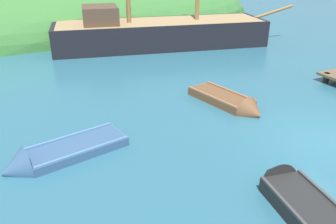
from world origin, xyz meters
The scene contains 5 objects.
ground_plane centered at (0.00, 0.00, 0.00)m, with size 120.00×120.00×0.00m, color #285B70.
sailing_ship centered at (0.53, 14.61, 0.63)m, with size 16.85×6.91×12.26m.
rowboat_outer_left centered at (-3.34, -1.87, 0.15)m, with size 1.69×3.13×1.14m.
rowboat_outer_right centered at (-8.48, 2.96, 0.08)m, with size 4.04×1.95×1.23m.
rowboat_center centered at (-1.09, 3.90, 0.11)m, with size 1.83×3.81×1.15m.
Camera 1 is at (-9.37, -6.77, 5.81)m, focal length 36.87 mm.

